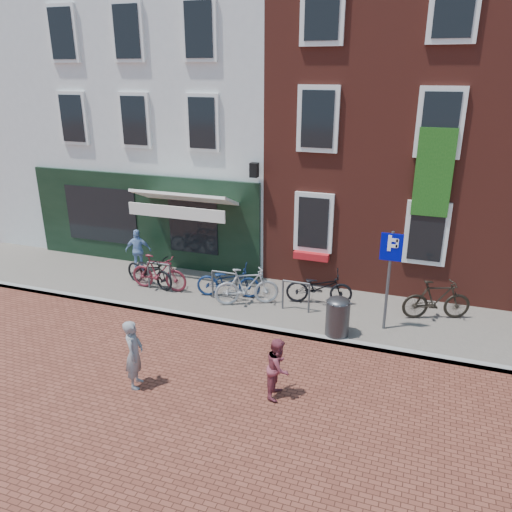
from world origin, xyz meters
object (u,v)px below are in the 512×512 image
(boy, at_px, (278,368))
(bicycle_2, at_px, (228,281))
(parking_sign, at_px, (390,264))
(bicycle_4, at_px, (319,287))
(woman, at_px, (134,354))
(bicycle_0, at_px, (149,271))
(cafe_person, at_px, (138,250))
(bicycle_3, at_px, (247,286))
(litter_bin, at_px, (338,314))
(bicycle_1, at_px, (159,273))
(bicycle_5, at_px, (437,300))

(boy, xyz_separation_m, bicycle_2, (-2.57, 3.72, -0.05))
(parking_sign, height_order, bicycle_4, parking_sign)
(woman, bearing_deg, bicycle_0, 9.81)
(woman, xyz_separation_m, bicycle_2, (0.22, 4.36, -0.16))
(boy, bearing_deg, bicycle_2, 32.81)
(boy, bearing_deg, woman, 101.19)
(woman, distance_m, bicycle_2, 4.37)
(cafe_person, distance_m, bicycle_3, 4.17)
(litter_bin, bearing_deg, woman, -136.98)
(bicycle_1, relative_size, bicycle_4, 0.97)
(bicycle_2, distance_m, bicycle_4, 2.48)
(litter_bin, xyz_separation_m, parking_sign, (1.02, 0.67, 1.15))
(parking_sign, bearing_deg, bicycle_4, 153.99)
(bicycle_1, xyz_separation_m, bicycle_2, (2.04, 0.22, -0.05))
(bicycle_3, bearing_deg, bicycle_0, 60.28)
(boy, relative_size, bicycle_1, 0.72)
(bicycle_3, bearing_deg, bicycle_4, -93.98)
(litter_bin, relative_size, bicycle_5, 0.60)
(boy, height_order, bicycle_5, boy)
(bicycle_0, xyz_separation_m, bicycle_5, (7.84, 0.59, 0.05))
(parking_sign, xyz_separation_m, bicycle_2, (-4.26, 0.47, -1.22))
(bicycle_0, height_order, bicycle_3, bicycle_3)
(litter_bin, xyz_separation_m, bicycle_4, (-0.79, 1.55, -0.07))
(cafe_person, distance_m, bicycle_5, 8.78)
(bicycle_4, bearing_deg, parking_sign, -128.60)
(parking_sign, xyz_separation_m, woman, (-4.48, -3.89, -1.06))
(bicycle_1, relative_size, bicycle_5, 1.00)
(boy, distance_m, bicycle_1, 5.79)
(litter_bin, bearing_deg, boy, -104.52)
(parking_sign, xyz_separation_m, bicycle_0, (-6.69, 0.39, -1.22))
(boy, distance_m, bicycle_5, 5.10)
(bicycle_3, height_order, bicycle_4, bicycle_3)
(bicycle_4, bearing_deg, boy, 169.05)
(parking_sign, bearing_deg, bicycle_2, 173.71)
(bicycle_0, bearing_deg, bicycle_4, -69.57)
(litter_bin, relative_size, parking_sign, 0.42)
(bicycle_4, bearing_deg, bicycle_1, 85.40)
(woman, xyz_separation_m, bicycle_3, (0.87, 4.06, -0.11))
(litter_bin, distance_m, bicycle_2, 3.43)
(boy, relative_size, bicycle_0, 0.70)
(woman, relative_size, boy, 1.17)
(litter_bin, distance_m, boy, 2.67)
(parking_sign, bearing_deg, woman, -138.99)
(bicycle_3, bearing_deg, bicycle_1, 62.64)
(parking_sign, height_order, cafe_person, parking_sign)
(boy, distance_m, bicycle_4, 4.13)
(parking_sign, bearing_deg, boy, -117.47)
(woman, height_order, bicycle_0, woman)
(bicycle_1, relative_size, bicycle_3, 1.00)
(parking_sign, relative_size, bicycle_4, 1.40)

